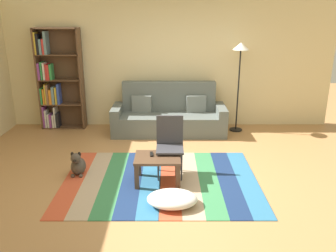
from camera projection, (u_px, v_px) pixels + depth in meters
ground_plane at (171, 176)px, 5.31m from camera, size 14.00×14.00×0.00m
back_wall at (170, 62)px, 7.30m from camera, size 6.80×0.10×2.70m
rug at (161, 180)px, 5.16m from camera, size 2.83×2.08×0.01m
couch at (170, 116)px, 7.12m from camera, size 2.26×0.80×1.00m
bookshelf at (56, 82)px, 7.20m from camera, size 0.90×0.28×2.06m
coffee_table at (158, 162)px, 5.02m from camera, size 0.65×0.50×0.39m
pouf at (173, 199)px, 4.47m from camera, size 0.65×0.47×0.18m
dog at (79, 165)px, 5.31m from camera, size 0.22×0.35×0.40m
standing_lamp at (241, 58)px, 6.84m from camera, size 0.32×0.32×1.79m
tv_remote at (152, 154)px, 5.06m from camera, size 0.06×0.15×0.02m
folding_chair at (171, 141)px, 5.22m from camera, size 0.40×0.40×0.90m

